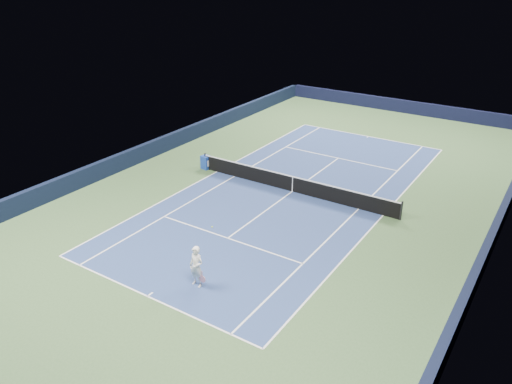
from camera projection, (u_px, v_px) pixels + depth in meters
The scene contains 19 objects.
ground at pixel (292, 192), 29.01m from camera, with size 40.00×40.00×0.00m, color #38552E.
wall_far at pixel (403, 106), 43.84m from camera, with size 22.00×0.35×1.10m, color black.
wall_right at pixel (494, 234), 23.44m from camera, with size 0.35×40.00×1.10m, color black.
wall_left at pixel (154, 148), 34.12m from camera, with size 0.35×40.00×1.10m, color black.
court_surface at pixel (292, 192), 29.01m from camera, with size 10.97×23.77×0.01m, color navy.
baseline_far at pixel (368, 136), 38.04m from camera, with size 10.97×0.08×0.00m, color white.
baseline_near at pixel (147, 296), 19.98m from camera, with size 10.97×0.08×0.00m, color white.
sideline_doubles_right at pixel (383, 215), 26.30m from camera, with size 0.08×23.77×0.00m, color white.
sideline_doubles_left at pixel (217, 172), 31.72m from camera, with size 0.08×23.77×0.00m, color white.
sideline_singles_right at pixel (359, 209), 26.98m from camera, with size 0.08×23.77×0.00m, color white.
sideline_singles_left at pixel (235, 176), 31.04m from camera, with size 0.08×23.77×0.00m, color white.
service_line_far at pixel (338, 158), 33.87m from camera, with size 8.23×0.08×0.00m, color white.
service_line_near at pixel (228, 238), 24.15m from camera, with size 8.23×0.08×0.00m, color white.
center_service_line at pixel (292, 191), 29.01m from camera, with size 0.08×12.80×0.00m, color white.
center_mark_far at pixel (368, 137), 37.93m from camera, with size 0.08×0.30×0.00m, color white.
center_mark_near at pixel (150, 294), 20.09m from camera, with size 0.08×0.30×0.00m, color white.
tennis_net at pixel (293, 184), 28.80m from camera, with size 12.90×0.10×1.07m.
sponsor_cube at pixel (206, 162), 32.02m from camera, with size 0.61×0.55×0.88m.
tennis_player at pixel (197, 267), 20.29m from camera, with size 0.82×1.27×2.35m.
Camera 1 is at (12.55, -23.21, 12.25)m, focal length 35.00 mm.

